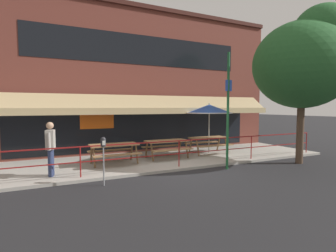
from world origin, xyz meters
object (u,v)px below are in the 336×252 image
picnic_table_centre (167,144)px  street_tree_curbside (306,59)px  street_sign_pole (228,110)px  pedestrian_walking (51,146)px  picnic_table_left (114,148)px  picnic_table_right (209,140)px  patio_umbrella_right (209,109)px  parking_meter_near (103,146)px

picnic_table_centre → street_tree_curbside: street_tree_curbside is taller
picnic_table_centre → street_sign_pole: size_ratio=0.43×
pedestrian_walking → picnic_table_left: bearing=22.2°
street_tree_curbside → picnic_table_right: bearing=127.9°
picnic_table_centre → patio_umbrella_right: patio_umbrella_right is taller
picnic_table_left → pedestrian_walking: 2.43m
street_sign_pole → picnic_table_left: bearing=148.6°
street_sign_pole → street_tree_curbside: (3.39, -0.53, 1.98)m
parking_meter_near → street_sign_pole: (4.51, 0.12, 1.02)m
parking_meter_near → street_tree_curbside: 8.47m
parking_meter_near → picnic_table_right: bearing=26.4°
picnic_table_right → pedestrian_walking: size_ratio=1.05×
pedestrian_walking → street_sign_pole: (5.87, -1.31, 1.12)m
picnic_table_left → picnic_table_centre: 2.30m
pedestrian_walking → street_tree_curbside: street_tree_curbside is taller
pedestrian_walking → parking_meter_near: size_ratio=1.20×
picnic_table_centre → pedestrian_walking: (-4.53, -1.05, 0.35)m
patio_umbrella_right → parking_meter_near: bearing=-153.7°
picnic_table_centre → picnic_table_left: bearing=-176.4°
picnic_table_centre → street_sign_pole: (1.34, -2.36, 1.47)m
picnic_table_right → street_tree_curbside: bearing=-52.1°
picnic_table_centre → street_sign_pole: 3.08m
picnic_table_right → street_sign_pole: street_sign_pole is taller
picnic_table_left → picnic_table_centre: same height
picnic_table_right → street_sign_pole: 3.14m
picnic_table_right → parking_meter_near: (-5.48, -2.72, 0.44)m
patio_umbrella_right → parking_meter_near: size_ratio=1.67×
street_tree_curbside → patio_umbrella_right: bearing=128.0°
pedestrian_walking → parking_meter_near: bearing=-46.6°
pedestrian_walking → street_sign_pole: bearing=-12.6°
street_sign_pole → picnic_table_right: bearing=69.7°
pedestrian_walking → street_sign_pole: 6.11m
street_sign_pole → picnic_table_centre: bearing=119.5°
picnic_table_right → street_sign_pole: (-0.96, -2.60, 1.47)m
street_tree_curbside → picnic_table_left: bearing=158.7°
picnic_table_left → picnic_table_right: 4.61m
picnic_table_centre → patio_umbrella_right: size_ratio=0.76×
picnic_table_centre → pedestrian_walking: 4.66m
picnic_table_left → street_sign_pole: 4.50m
patio_umbrella_right → picnic_table_left: bearing=-175.4°
picnic_table_right → patio_umbrella_right: (0.00, -0.01, 1.47)m
picnic_table_left → street_sign_pole: street_sign_pole is taller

